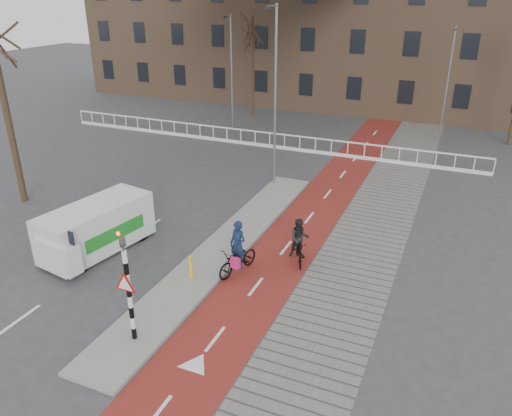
% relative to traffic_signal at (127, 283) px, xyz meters
% --- Properties ---
extents(ground, '(120.00, 120.00, 0.00)m').
position_rel_traffic_signal_xyz_m(ground, '(0.60, 2.02, -1.99)').
color(ground, '#38383A').
rests_on(ground, ground).
extents(bike_lane, '(2.50, 60.00, 0.01)m').
position_rel_traffic_signal_xyz_m(bike_lane, '(2.10, 12.02, -1.98)').
color(bike_lane, maroon).
rests_on(bike_lane, ground).
extents(sidewalk, '(3.00, 60.00, 0.01)m').
position_rel_traffic_signal_xyz_m(sidewalk, '(4.90, 12.02, -1.98)').
color(sidewalk, slate).
rests_on(sidewalk, ground).
extents(curb_island, '(1.80, 16.00, 0.12)m').
position_rel_traffic_signal_xyz_m(curb_island, '(-0.10, 6.02, -1.93)').
color(curb_island, gray).
rests_on(curb_island, ground).
extents(traffic_signal, '(0.80, 0.80, 3.68)m').
position_rel_traffic_signal_xyz_m(traffic_signal, '(0.00, 0.00, 0.00)').
color(traffic_signal, black).
rests_on(traffic_signal, curb_island).
extents(bollard, '(0.12, 0.12, 0.83)m').
position_rel_traffic_signal_xyz_m(bollard, '(-0.15, 3.54, -1.46)').
color(bollard, yellow).
rests_on(bollard, curb_island).
extents(cyclist_near, '(1.17, 2.04, 2.00)m').
position_rel_traffic_signal_xyz_m(cyclist_near, '(1.15, 4.63, -1.31)').
color(cyclist_near, black).
rests_on(cyclist_near, bike_lane).
extents(cyclist_far, '(1.08, 1.66, 1.76)m').
position_rel_traffic_signal_xyz_m(cyclist_far, '(2.91, 6.18, -1.25)').
color(cyclist_far, black).
rests_on(cyclist_far, bike_lane).
extents(van, '(2.51, 4.67, 1.90)m').
position_rel_traffic_signal_xyz_m(van, '(-4.51, 3.98, -0.99)').
color(van, silver).
rests_on(van, ground).
extents(railing, '(28.00, 0.10, 0.99)m').
position_rel_traffic_signal_xyz_m(railing, '(-4.40, 19.02, -1.68)').
color(railing, silver).
rests_on(railing, ground).
extents(townhouse_row, '(46.00, 10.00, 15.90)m').
position_rel_traffic_signal_xyz_m(townhouse_row, '(-2.40, 34.02, 5.82)').
color(townhouse_row, '#7F6047').
rests_on(townhouse_row, ground).
extents(tree_left, '(0.30, 0.30, 8.45)m').
position_rel_traffic_signal_xyz_m(tree_left, '(-11.03, 6.50, 2.24)').
color(tree_left, '#302315').
rests_on(tree_left, ground).
extents(tree_mid, '(0.23, 0.23, 7.25)m').
position_rel_traffic_signal_xyz_m(tree_mid, '(-7.87, 26.49, 1.64)').
color(tree_mid, '#302315').
rests_on(tree_mid, ground).
extents(streetlight_near, '(0.12, 0.12, 8.71)m').
position_rel_traffic_signal_xyz_m(streetlight_near, '(-0.81, 13.16, 2.36)').
color(streetlight_near, slate).
rests_on(streetlight_near, ground).
extents(streetlight_left, '(0.12, 0.12, 7.67)m').
position_rel_traffic_signal_xyz_m(streetlight_left, '(-7.51, 22.18, 1.84)').
color(streetlight_left, slate).
rests_on(streetlight_left, ground).
extents(streetlight_right, '(0.12, 0.12, 7.18)m').
position_rel_traffic_signal_xyz_m(streetlight_right, '(6.33, 24.78, 1.60)').
color(streetlight_right, slate).
rests_on(streetlight_right, ground).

